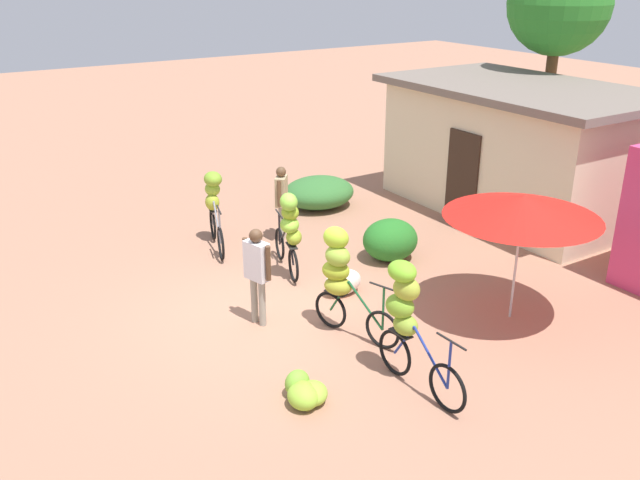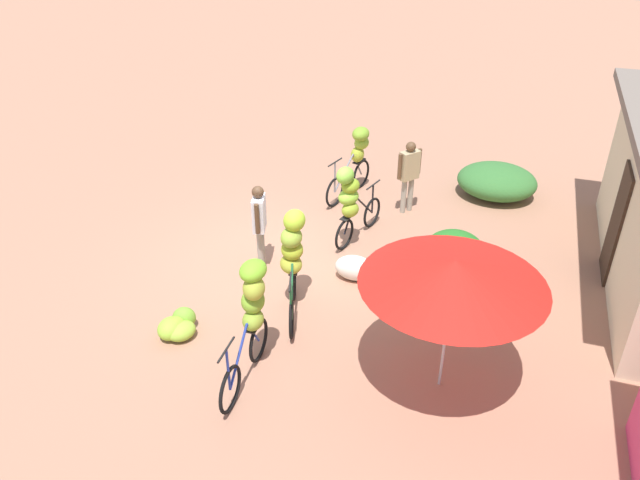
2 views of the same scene
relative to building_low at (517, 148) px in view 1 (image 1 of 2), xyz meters
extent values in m
plane|color=#A47158|center=(1.50, -7.12, -1.43)|extent=(60.00, 60.00, 0.00)
cube|color=beige|center=(0.00, 0.00, -0.10)|extent=(5.52, 3.19, 2.67)
cube|color=#72665B|center=(0.00, 0.00, 1.32)|extent=(6.02, 3.69, 0.16)
cube|color=#332319|center=(0.00, -1.61, -0.43)|extent=(0.90, 0.06, 2.00)
cylinder|color=brown|center=(-1.15, 2.23, 0.39)|extent=(0.27, 0.27, 3.65)
sphere|color=#297C27|center=(-1.15, 2.23, 2.95)|extent=(2.45, 2.45, 2.45)
ellipsoid|color=#346E31|center=(-2.48, -3.68, -1.08)|extent=(1.46, 1.69, 0.70)
ellipsoid|color=#257024|center=(0.80, -4.15, -1.04)|extent=(0.98, 1.08, 0.79)
cylinder|color=beige|center=(3.65, -3.93, -0.44)|extent=(0.04, 0.04, 1.98)
cone|color=red|center=(3.65, -3.93, 0.45)|extent=(2.39, 2.39, 0.35)
torus|color=black|center=(-0.93, -6.87, -1.11)|extent=(0.64, 0.23, 0.65)
torus|color=black|center=(-1.97, -6.57, -1.11)|extent=(0.64, 0.23, 0.65)
cylinder|color=slate|center=(-1.79, -6.63, -0.80)|extent=(0.40, 0.15, 0.63)
cylinder|color=slate|center=(-1.27, -6.78, -0.80)|extent=(0.71, 0.24, 0.64)
cylinder|color=black|center=(-0.93, -6.87, -0.43)|extent=(0.49, 0.17, 0.03)
cylinder|color=slate|center=(-0.93, -6.87, -0.77)|extent=(0.04, 0.04, 0.68)
cube|color=black|center=(-1.86, -6.60, -0.75)|extent=(0.38, 0.23, 0.02)
ellipsoid|color=#9BAC2D|center=(-1.79, -6.63, -0.58)|extent=(0.38, 0.32, 0.34)
ellipsoid|color=#96BF36|center=(-1.88, -6.57, -0.34)|extent=(0.43, 0.38, 0.28)
ellipsoid|color=#7AA62D|center=(-1.81, -6.58, -0.11)|extent=(0.48, 0.41, 0.29)
torus|color=black|center=(-0.35, -5.92, -1.13)|extent=(0.60, 0.21, 0.61)
torus|color=black|center=(0.65, -6.20, -1.13)|extent=(0.60, 0.21, 0.61)
cylinder|color=black|center=(0.47, -6.15, -0.81)|extent=(0.39, 0.14, 0.66)
cylinder|color=black|center=(-0.02, -6.01, -0.81)|extent=(0.68, 0.22, 0.66)
cylinder|color=black|center=(-0.35, -5.92, -0.52)|extent=(0.49, 0.16, 0.03)
cylinder|color=black|center=(-0.35, -5.92, -0.82)|extent=(0.04, 0.04, 0.61)
cube|color=black|center=(0.55, -6.17, -0.79)|extent=(0.38, 0.23, 0.02)
ellipsoid|color=#8AA52A|center=(0.55, -6.12, -0.64)|extent=(0.44, 0.42, 0.29)
ellipsoid|color=#8CC638|center=(0.50, -6.18, -0.41)|extent=(0.52, 0.49, 0.28)
ellipsoid|color=#83A624|center=(0.48, -6.15, -0.19)|extent=(0.46, 0.42, 0.27)
ellipsoid|color=#7CBE3A|center=(0.57, -6.23, 0.04)|extent=(0.43, 0.37, 0.31)
torus|color=black|center=(3.31, -6.25, -1.13)|extent=(0.59, 0.23, 0.60)
torus|color=black|center=(2.39, -6.55, -1.13)|extent=(0.59, 0.23, 0.60)
cylinder|color=#19592D|center=(2.55, -6.50, -0.84)|extent=(0.36, 0.15, 0.61)
cylinder|color=#19592D|center=(3.01, -6.35, -0.84)|extent=(0.64, 0.24, 0.61)
cylinder|color=black|center=(3.31, -6.25, -0.44)|extent=(0.48, 0.18, 0.03)
cylinder|color=#19592D|center=(3.31, -6.25, -0.79)|extent=(0.04, 0.04, 0.69)
cube|color=black|center=(2.48, -6.52, -0.80)|extent=(0.39, 0.24, 0.02)
ellipsoid|color=#9BA02C|center=(2.55, -6.53, -0.66)|extent=(0.56, 0.53, 0.27)
ellipsoid|color=#98AE26|center=(2.49, -6.53, -0.43)|extent=(0.54, 0.50, 0.30)
ellipsoid|color=#90B338|center=(2.52, -6.52, -0.18)|extent=(0.46, 0.39, 0.31)
ellipsoid|color=#9CC62C|center=(2.44, -6.50, 0.08)|extent=(0.47, 0.39, 0.33)
torus|color=black|center=(4.96, -6.49, -1.11)|extent=(0.66, 0.07, 0.66)
torus|color=black|center=(3.94, -6.52, -1.11)|extent=(0.66, 0.07, 0.66)
cylinder|color=navy|center=(4.12, -6.51, -0.82)|extent=(0.39, 0.05, 0.59)
cylinder|color=navy|center=(4.63, -6.50, -0.82)|extent=(0.69, 0.06, 0.60)
cylinder|color=black|center=(4.96, -6.49, -0.43)|extent=(0.50, 0.05, 0.03)
cylinder|color=navy|center=(4.96, -6.49, -0.77)|extent=(0.04, 0.04, 0.68)
cube|color=black|center=(4.04, -6.52, -0.75)|extent=(0.36, 0.15, 0.02)
ellipsoid|color=#86A432|center=(4.11, -6.50, -0.60)|extent=(0.39, 0.33, 0.28)
ellipsoid|color=#79AD2C|center=(4.01, -6.53, -0.35)|extent=(0.48, 0.42, 0.33)
ellipsoid|color=#9DAC34|center=(4.07, -6.48, -0.09)|extent=(0.45, 0.40, 0.32)
ellipsoid|color=#7AC22A|center=(3.99, -6.51, 0.14)|extent=(0.46, 0.38, 0.27)
ellipsoid|color=#95BF3A|center=(3.90, -7.82, -1.30)|extent=(0.60, 0.58, 0.27)
ellipsoid|color=#77B034|center=(3.65, -7.91, -1.26)|extent=(0.43, 0.46, 0.35)
ellipsoid|color=#92C638|center=(3.93, -7.99, -1.27)|extent=(0.47, 0.40, 0.32)
ellipsoid|color=#92BE34|center=(3.88, -7.95, -1.27)|extent=(0.50, 0.47, 0.32)
ellipsoid|color=silver|center=(1.54, -5.74, -1.21)|extent=(0.46, 0.71, 0.44)
cylinder|color=gray|center=(-1.26, -5.33, -1.06)|extent=(0.11, 0.11, 0.75)
cylinder|color=gray|center=(-1.12, -5.45, -1.06)|extent=(0.11, 0.11, 0.75)
cube|color=tan|center=(-1.19, -5.39, -0.39)|extent=(0.44, 0.41, 0.59)
cylinder|color=brown|center=(-1.38, -5.23, -0.36)|extent=(0.08, 0.08, 0.53)
cylinder|color=brown|center=(-0.99, -5.55, -0.36)|extent=(0.08, 0.08, 0.53)
sphere|color=brown|center=(-1.19, -5.39, 0.01)|extent=(0.20, 0.20, 0.20)
cylinder|color=gray|center=(1.59, -7.46, -1.05)|extent=(0.11, 0.11, 0.77)
cylinder|color=gray|center=(1.76, -7.41, -1.05)|extent=(0.11, 0.11, 0.77)
cube|color=silver|center=(1.68, -7.44, -0.36)|extent=(0.44, 0.30, 0.61)
cylinder|color=#4C3321|center=(1.44, -7.51, -0.32)|extent=(0.08, 0.08, 0.55)
cylinder|color=#4C3321|center=(1.92, -7.37, -0.32)|extent=(0.08, 0.08, 0.55)
sphere|color=#4C3321|center=(1.68, -7.44, 0.05)|extent=(0.21, 0.21, 0.21)
camera|label=1|loc=(10.19, -11.71, 3.86)|focal=38.28mm
camera|label=2|loc=(10.20, -3.52, 4.76)|focal=34.78mm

